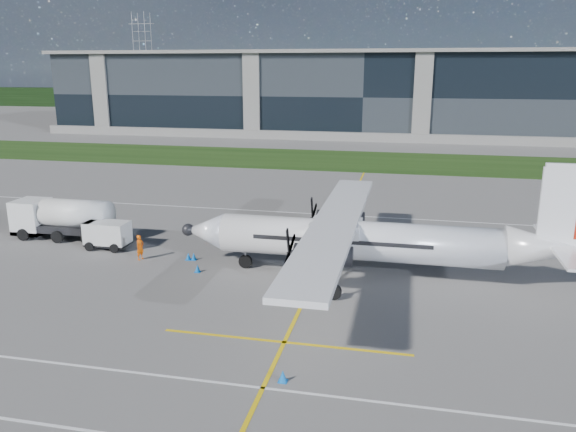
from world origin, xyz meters
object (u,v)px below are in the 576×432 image
(ground_crew_person, at_px, (140,246))
(safety_cone_fwd, at_px, (188,256))
(turboprop_aircraft, at_px, (373,219))
(safety_cone_stbdwing, at_px, (351,217))
(safety_cone_nose_stbd, at_px, (194,256))
(baggage_tug, at_px, (108,235))
(safety_cone_nose_port, at_px, (198,268))
(pylon_west, at_px, (143,60))
(safety_cone_portwing, at_px, (283,376))
(fuel_tanker_truck, at_px, (57,218))

(ground_crew_person, distance_m, safety_cone_fwd, 3.31)
(turboprop_aircraft, bearing_deg, safety_cone_stbdwing, 101.09)
(safety_cone_nose_stbd, bearing_deg, baggage_tug, 170.78)
(turboprop_aircraft, height_order, ground_crew_person, turboprop_aircraft)
(safety_cone_fwd, bearing_deg, turboprop_aircraft, -3.14)
(baggage_tug, distance_m, safety_cone_nose_stbd, 7.08)
(safety_cone_stbdwing, bearing_deg, ground_crew_person, -134.08)
(ground_crew_person, xyz_separation_m, safety_cone_nose_port, (4.64, -1.47, -0.73))
(safety_cone_nose_stbd, relative_size, safety_cone_nose_port, 1.00)
(pylon_west, xyz_separation_m, safety_cone_portwing, (83.69, -159.34, -14.75))
(fuel_tanker_truck, distance_m, safety_cone_nose_port, 13.95)
(turboprop_aircraft, bearing_deg, baggage_tug, 174.38)
(fuel_tanker_truck, height_order, ground_crew_person, fuel_tanker_truck)
(turboprop_aircraft, distance_m, safety_cone_portwing, 13.51)
(fuel_tanker_truck, bearing_deg, safety_cone_nose_stbd, -12.39)
(turboprop_aircraft, xyz_separation_m, safety_cone_nose_port, (-10.80, -1.41, -3.51))
(fuel_tanker_truck, distance_m, safety_cone_nose_stbd, 12.31)
(pylon_west, bearing_deg, safety_cone_stbdwing, -57.85)
(pylon_west, xyz_separation_m, ground_crew_person, (70.94, -146.51, -14.02))
(fuel_tanker_truck, xyz_separation_m, safety_cone_fwd, (11.59, -2.68, -1.27))
(pylon_west, height_order, safety_cone_nose_stbd, pylon_west)
(fuel_tanker_truck, bearing_deg, safety_cone_portwing, -37.30)
(turboprop_aircraft, relative_size, safety_cone_stbdwing, 50.14)
(pylon_west, distance_m, safety_cone_fwd, 164.31)
(safety_cone_portwing, relative_size, safety_cone_nose_stbd, 1.00)
(turboprop_aircraft, relative_size, safety_cone_nose_stbd, 50.14)
(safety_cone_nose_port, xyz_separation_m, safety_cone_stbdwing, (8.19, 14.72, 0.00))
(ground_crew_person, xyz_separation_m, safety_cone_portwing, (12.74, -12.83, -0.73))
(pylon_west, height_order, ground_crew_person, pylon_west)
(baggage_tug, distance_m, safety_cone_portwing, 21.79)
(baggage_tug, height_order, safety_cone_nose_port, baggage_tug)
(fuel_tanker_truck, relative_size, safety_cone_stbdwing, 16.24)
(fuel_tanker_truck, relative_size, safety_cone_fwd, 16.24)
(pylon_west, bearing_deg, safety_cone_fwd, -63.07)
(fuel_tanker_truck, distance_m, safety_cone_stbdwing, 23.50)
(turboprop_aircraft, xyz_separation_m, baggage_tug, (-18.84, 1.85, -2.80))
(pylon_west, relative_size, safety_cone_nose_port, 60.00)
(safety_cone_fwd, xyz_separation_m, safety_cone_nose_stbd, (0.37, 0.05, 0.00))
(baggage_tug, distance_m, safety_cone_fwd, 6.72)
(fuel_tanker_truck, xyz_separation_m, safety_cone_stbdwing, (21.24, 9.96, -1.27))
(safety_cone_portwing, distance_m, safety_cone_nose_port, 13.95)
(fuel_tanker_truck, relative_size, baggage_tug, 2.53)
(pylon_west, height_order, safety_cone_fwd, pylon_west)
(turboprop_aircraft, relative_size, safety_cone_fwd, 50.14)
(baggage_tug, bearing_deg, safety_cone_nose_stbd, -9.22)
(safety_cone_fwd, height_order, safety_cone_portwing, same)
(safety_cone_portwing, height_order, safety_cone_nose_port, same)
(ground_crew_person, bearing_deg, baggage_tug, 78.79)
(pylon_west, relative_size, ground_crew_person, 15.28)
(safety_cone_nose_stbd, bearing_deg, pylon_west, 117.05)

